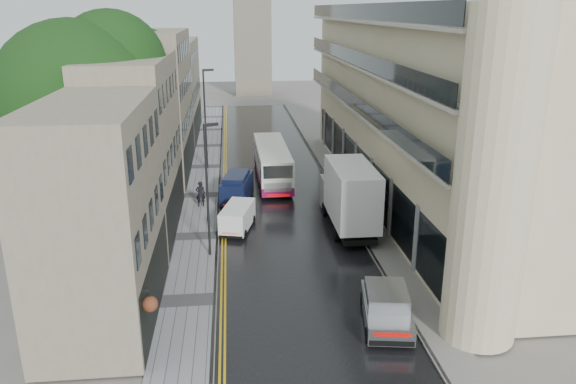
{
  "coord_description": "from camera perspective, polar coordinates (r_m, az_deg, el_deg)",
  "views": [
    {
      "loc": [
        -3.49,
        -14.18,
        13.83
      ],
      "look_at": [
        -0.16,
        18.0,
        3.25
      ],
      "focal_mm": 35.0,
      "sensor_mm": 36.0,
      "label": 1
    }
  ],
  "objects": [
    {
      "name": "silver_hatchback",
      "position": [
        25.09,
        8.23,
        -13.16
      ],
      "size": [
        2.7,
        4.85,
        1.72
      ],
      "primitive_type": null,
      "rotation": [
        0.0,
        0.0,
        -0.16
      ],
      "color": "#9B9DA0",
      "rests_on": "road"
    },
    {
      "name": "modern_block",
      "position": [
        43.03,
        13.02,
        8.52
      ],
      "size": [
        8.0,
        40.0,
        14.0
      ],
      "primitive_type": null,
      "color": "beige",
      "rests_on": "ground"
    },
    {
      "name": "road",
      "position": [
        44.05,
        -1.06,
        -0.18
      ],
      "size": [
        9.0,
        85.0,
        0.02
      ],
      "primitive_type": "cube",
      "color": "black",
      "rests_on": "ground"
    },
    {
      "name": "lamp_post_far",
      "position": [
        50.32,
        -8.4,
        7.23
      ],
      "size": [
        1.01,
        0.46,
        8.76
      ],
      "primitive_type": null,
      "rotation": [
        0.0,
        0.0,
        0.25
      ],
      "color": "black",
      "rests_on": "left_sidewalk"
    },
    {
      "name": "white_lorry",
      "position": [
        34.61,
        4.95,
        -1.48
      ],
      "size": [
        2.6,
        8.55,
        4.48
      ],
      "primitive_type": null,
      "rotation": [
        0.0,
        0.0,
        -0.0
      ],
      "color": "white",
      "rests_on": "road"
    },
    {
      "name": "white_van",
      "position": [
        35.75,
        -6.81,
        -3.27
      ],
      "size": [
        2.51,
        4.04,
        1.7
      ],
      "primitive_type": null,
      "rotation": [
        0.0,
        0.0,
        -0.25
      ],
      "color": "white",
      "rests_on": "road"
    },
    {
      "name": "pedestrian",
      "position": [
        41.12,
        -8.88,
        -0.19
      ],
      "size": [
        0.76,
        0.56,
        1.9
      ],
      "primitive_type": "imported",
      "rotation": [
        0.0,
        0.0,
        3.3
      ],
      "color": "black",
      "rests_on": "left_sidewalk"
    },
    {
      "name": "old_shop_row",
      "position": [
        45.27,
        -13.5,
        7.65
      ],
      "size": [
        4.5,
        56.0,
        12.0
      ],
      "primitive_type": null,
      "color": "gray",
      "rests_on": "ground"
    },
    {
      "name": "lamp_post_near",
      "position": [
        32.0,
        -8.21,
        -0.0
      ],
      "size": [
        0.87,
        0.54,
        7.73
      ],
      "primitive_type": null,
      "rotation": [
        0.0,
        0.0,
        0.43
      ],
      "color": "black",
      "rests_on": "left_sidewalk"
    },
    {
      "name": "left_sidewalk",
      "position": [
        43.96,
        -8.68,
        -0.36
      ],
      "size": [
        2.7,
        85.0,
        0.12
      ],
      "primitive_type": "cube",
      "color": "gray",
      "rests_on": "ground"
    },
    {
      "name": "right_sidewalk",
      "position": [
        44.79,
        5.84,
        0.11
      ],
      "size": [
        1.8,
        85.0,
        0.12
      ],
      "primitive_type": "cube",
      "color": "slate",
      "rests_on": "ground"
    },
    {
      "name": "cream_bus",
      "position": [
        44.13,
        -2.77,
        1.87
      ],
      "size": [
        2.56,
        10.9,
        2.97
      ],
      "primitive_type": null,
      "rotation": [
        0.0,
        0.0,
        0.01
      ],
      "color": "white",
      "rests_on": "road"
    },
    {
      "name": "tree_near",
      "position": [
        36.02,
        -20.38,
        5.96
      ],
      "size": [
        10.56,
        10.56,
        13.89
      ],
      "primitive_type": null,
      "color": "black",
      "rests_on": "ground"
    },
    {
      "name": "tree_far",
      "position": [
        48.58,
        -16.33,
        8.39
      ],
      "size": [
        9.24,
        9.24,
        12.46
      ],
      "primitive_type": null,
      "color": "black",
      "rests_on": "ground"
    },
    {
      "name": "navy_van",
      "position": [
        40.79,
        -6.75,
        -0.11
      ],
      "size": [
        2.64,
        4.76,
        2.29
      ],
      "primitive_type": null,
      "rotation": [
        0.0,
        0.0,
        -0.2
      ],
      "color": "black",
      "rests_on": "road"
    }
  ]
}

